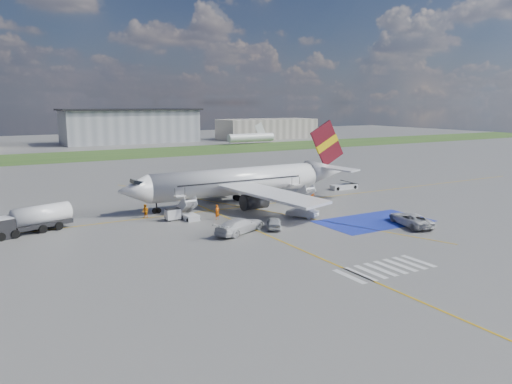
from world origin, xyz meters
The scene contains 22 objects.
ground centered at (0.00, 0.00, 0.00)m, with size 400.00×400.00×0.00m, color #60605E.
grass_strip centered at (0.00, 95.00, 0.01)m, with size 400.00×30.00×0.01m, color #2D4C1E.
taxiway_line_main centered at (0.00, 12.00, 0.01)m, with size 120.00×0.20×0.01m, color gold.
taxiway_line_cross centered at (-5.00, -10.00, 0.01)m, with size 0.20×60.00×0.01m, color gold.
taxiway_line_diag centered at (0.00, 12.00, 0.01)m, with size 0.20×60.00×0.01m, color gold.
staging_box centered at (10.00, -4.00, 0.01)m, with size 14.00×8.00×0.01m, color #1B2DA7.
crosswalk centered at (-1.80, -18.00, 0.01)m, with size 9.00×4.00×0.01m.
terminal_centre centered at (20.00, 135.00, 6.00)m, with size 48.00×18.00×12.00m, color gray.
terminal_east centered at (75.00, 128.00, 4.00)m, with size 40.00×16.00×8.00m, color gray.
airliner centered at (1.51, 14.00, 3.39)m, with size 36.81×32.95×11.92m.
airstairs_fwd centered at (-9.50, 8.70, 0.62)m, with size 1.90×5.20×3.60m.
airstairs_aft centered at (9.00, 8.70, 0.62)m, with size 1.90×5.20×3.60m.
fuel_tanker centered at (-27.52, 11.52, 1.27)m, with size 9.09×4.95×3.01m.
gpu_cart centered at (-11.53, 9.21, 0.69)m, with size 1.90×1.30×1.52m.
belt_loader centered at (22.28, 16.33, 0.39)m, with size 5.28×2.13×1.56m.
car_silver_a centered at (-2.74, -0.80, 0.70)m, with size 1.65×4.10×1.40m, color #B3B7BB.
car_silver_b centered at (3.53, 2.35, 0.69)m, with size 1.47×4.20×1.38m, color silver.
van_white_a centered at (12.39, -7.71, 1.04)m, with size 2.56×5.55×2.08m, color silver.
van_white_b centered at (-7.03, -0.37, 1.12)m, with size 2.32×5.72×2.24m, color silver.
crew_fwd centered at (-6.47, 6.81, 0.95)m, with size 0.69×0.45×1.89m, color orange.
crew_nose centered at (-14.11, 12.18, 0.90)m, with size 0.87×0.68×1.79m, color orange.
crew_aft centered at (10.98, 10.26, 0.91)m, with size 1.07×0.44×1.82m, color orange.
Camera 1 is at (-33.28, -49.08, 14.62)m, focal length 35.00 mm.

